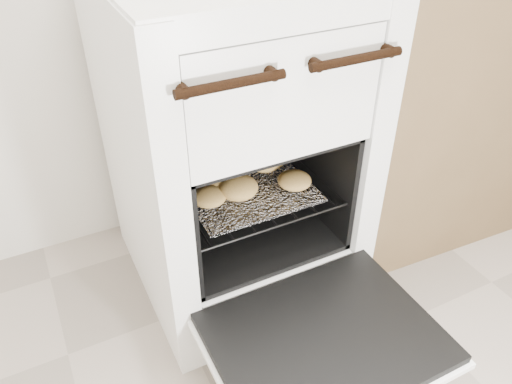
# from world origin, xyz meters

# --- Properties ---
(stove) EXTENTS (0.63, 0.70, 0.97)m
(stove) POSITION_xyz_m (-0.08, 1.15, 0.47)
(stove) COLOR white
(stove) RESTS_ON ground
(oven_door) EXTENTS (0.57, 0.44, 0.04)m
(oven_door) POSITION_xyz_m (-0.08, 0.62, 0.21)
(oven_door) COLOR black
(oven_door) RESTS_ON stove
(oven_rack) EXTENTS (0.46, 0.44, 0.01)m
(oven_rack) POSITION_xyz_m (-0.08, 1.08, 0.39)
(oven_rack) COLOR black
(oven_rack) RESTS_ON stove
(foil_sheet) EXTENTS (0.36, 0.32, 0.01)m
(foil_sheet) POSITION_xyz_m (-0.08, 1.06, 0.39)
(foil_sheet) COLOR silver
(foil_sheet) RESTS_ON oven_rack
(baked_rolls) EXTENTS (0.37, 0.26, 0.06)m
(baked_rolls) POSITION_xyz_m (-0.06, 1.07, 0.42)
(baked_rolls) COLOR #DBB057
(baked_rolls) RESTS_ON foil_sheet
(counter) EXTENTS (1.04, 0.72, 1.01)m
(counter) POSITION_xyz_m (0.77, 1.20, 0.50)
(counter) COLOR brown
(counter) RESTS_ON ground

